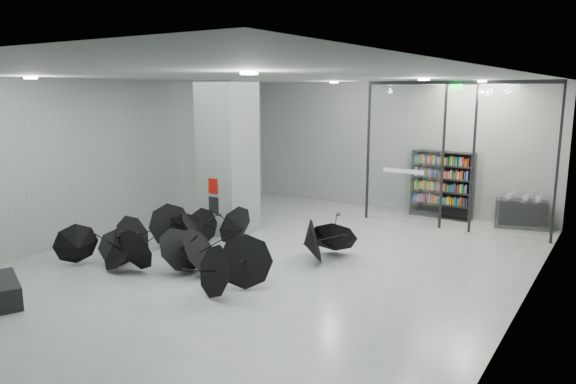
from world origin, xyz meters
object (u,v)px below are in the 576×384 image
Objects in this scene: bookshelf at (442,185)px; shop_counter at (521,214)px; bench at (1,291)px; umbrella_cluster at (196,249)px; column at (228,158)px.

shop_counter is (2.24, -0.05, -0.60)m from bookshelf.
bench is 3.85m from umbrella_cluster.
bookshelf is 2.32m from shop_counter.
column is at bearing -157.45° from shop_counter.
bench is at bearing -135.92° from shop_counter.
shop_counter is at bearing 81.28° from bench.
column is 0.72× the size of umbrella_cluster.
bookshelf is at bearing 90.69° from bench.
bench is at bearing -110.98° from umbrella_cluster.
bookshelf is at bearing 48.25° from column.
shop_counter is at bearing 35.97° from column.
column is 2.01× the size of bookshelf.
bookshelf is at bearing 65.87° from umbrella_cluster.
column is at bearing -127.42° from bookshelf.
column is 3.13m from umbrella_cluster.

